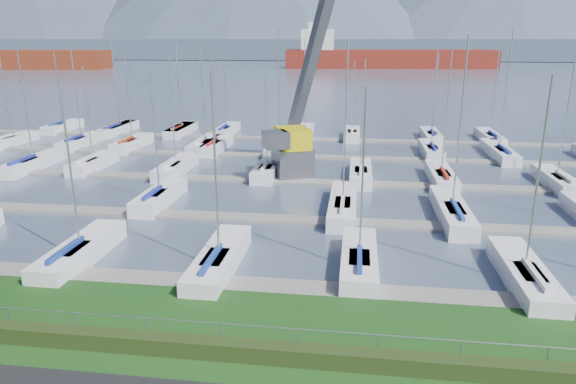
# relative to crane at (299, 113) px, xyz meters

# --- Properties ---
(water) EXTENTS (800.00, 540.00, 0.20)m
(water) POSITION_rel_crane_xyz_m (1.24, 231.01, -5.73)
(water) COLOR #49566B
(hedge) EXTENTS (80.00, 0.70, 0.70)m
(hedge) POSITION_rel_crane_xyz_m (1.24, -29.39, -4.98)
(hedge) COLOR #263513
(hedge) RESTS_ON grass
(fence) EXTENTS (80.00, 0.04, 0.04)m
(fence) POSITION_rel_crane_xyz_m (1.24, -28.99, -4.13)
(fence) COLOR gray
(fence) RESTS_ON grass
(foothill) EXTENTS (900.00, 80.00, 12.00)m
(foothill) POSITION_rel_crane_xyz_m (1.24, 301.01, 0.67)
(foothill) COLOR #455365
(foothill) RESTS_ON water
(docks) EXTENTS (90.00, 41.60, 0.25)m
(docks) POSITION_rel_crane_xyz_m (1.24, -2.99, -5.55)
(docks) COLOR slate
(docks) RESTS_ON water
(crane) EXTENTS (7.91, 12.84, 22.35)m
(crane) POSITION_rel_crane_xyz_m (0.00, 0.00, 0.00)
(crane) COLOR #5C5D64
(crane) RESTS_ON water
(cargo_ship_west) EXTENTS (80.72, 24.63, 21.50)m
(cargo_ship_west) POSITION_rel_crane_xyz_m (-145.64, 162.94, -1.57)
(cargo_ship_west) COLOR maroon
(cargo_ship_west) RESTS_ON water
(cargo_ship_mid) EXTENTS (91.49, 24.82, 21.50)m
(cargo_ship_mid) POSITION_rel_crane_xyz_m (14.06, 190.26, -1.70)
(cargo_ship_mid) COLOR maroon
(cargo_ship_mid) RESTS_ON water
(sailboat_fleet) EXTENTS (75.00, 49.27, 13.57)m
(sailboat_fleet) POSITION_rel_crane_xyz_m (-1.34, 1.19, 0.06)
(sailboat_fleet) COLOR maroon
(sailboat_fleet) RESTS_ON water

